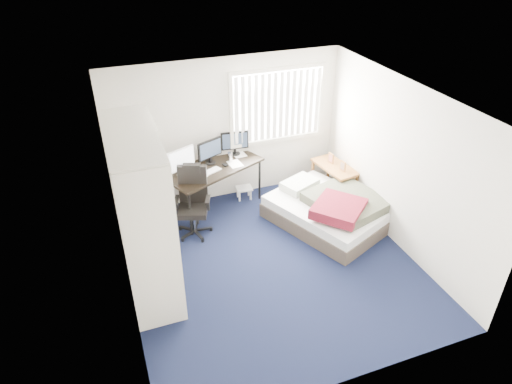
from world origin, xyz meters
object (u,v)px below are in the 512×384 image
object	(u,v)px
desk	(212,165)
bed	(330,210)
office_chair	(194,208)
nightstand	(335,169)

from	to	relation	value
desk	bed	distance (m)	2.07
desk	office_chair	world-z (taller)	desk
desk	office_chair	bearing A→B (deg)	-131.16
desk	nightstand	xyz separation A→B (m)	(2.12, -0.37, -0.29)
nightstand	bed	size ratio (longest dim) A/B	0.43
desk	bed	xyz separation A→B (m)	(1.65, -1.12, -0.57)
nightstand	desk	bearing A→B (deg)	170.15
bed	desk	bearing A→B (deg)	145.78
desk	office_chair	xyz separation A→B (m)	(-0.48, -0.55, -0.40)
desk	nightstand	bearing A→B (deg)	-9.85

